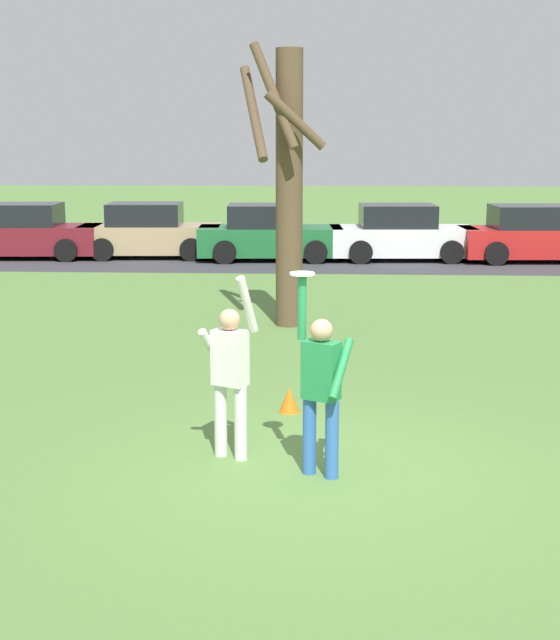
% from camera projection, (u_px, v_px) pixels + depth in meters
% --- Properties ---
extents(ground_plane, '(120.00, 120.00, 0.00)m').
position_uv_depth(ground_plane, '(317.00, 471.00, 9.60)').
color(ground_plane, '#567F3D').
extents(person_catcher, '(0.58, 0.51, 2.08)m').
position_uv_depth(person_catcher, '(321.00, 384.00, 9.27)').
color(person_catcher, '#3366B7').
rests_on(person_catcher, ground_plane).
extents(person_defender, '(0.64, 0.60, 2.04)m').
position_uv_depth(person_defender, '(230.00, 370.00, 9.82)').
color(person_defender, silver).
rests_on(person_defender, ground_plane).
extents(frisbee_disc, '(0.25, 0.25, 0.02)m').
position_uv_depth(frisbee_disc, '(302.00, 274.00, 9.17)').
color(frisbee_disc, white).
rests_on(frisbee_disc, person_catcher).
extents(parked_car_maroon, '(4.20, 2.22, 1.59)m').
position_uv_depth(parked_car_maroon, '(28.00, 233.00, 26.73)').
color(parked_car_maroon, maroon).
rests_on(parked_car_maroon, ground_plane).
extents(parked_car_tan, '(4.20, 2.22, 1.59)m').
position_uv_depth(parked_car_tan, '(149.00, 233.00, 26.89)').
color(parked_car_tan, tan).
rests_on(parked_car_tan, ground_plane).
extents(parked_car_green, '(4.20, 2.22, 1.59)m').
position_uv_depth(parked_car_green, '(269.00, 235.00, 26.31)').
color(parked_car_green, '#1E6633').
rests_on(parked_car_green, ground_plane).
extents(parked_car_white, '(4.20, 2.22, 1.59)m').
position_uv_depth(parked_car_white, '(401.00, 235.00, 26.31)').
color(parked_car_white, white).
rests_on(parked_car_white, ground_plane).
extents(parked_car_red, '(4.20, 2.22, 1.59)m').
position_uv_depth(parked_car_red, '(533.00, 236.00, 25.99)').
color(parked_car_red, red).
rests_on(parked_car_red, ground_plane).
extents(parking_strip, '(23.98, 6.40, 0.01)m').
position_uv_depth(parking_strip, '(277.00, 258.00, 26.82)').
color(parking_strip, '#38383D').
rests_on(parking_strip, ground_plane).
extents(bare_tree_tall, '(1.63, 1.43, 5.10)m').
position_uv_depth(bare_tree_tall, '(287.00, 181.00, 16.59)').
color(bare_tree_tall, brown).
rests_on(bare_tree_tall, ground_plane).
extents(field_cone_orange, '(0.26, 0.26, 0.32)m').
position_uv_depth(field_cone_orange, '(289.00, 400.00, 11.63)').
color(field_cone_orange, orange).
rests_on(field_cone_orange, ground_plane).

